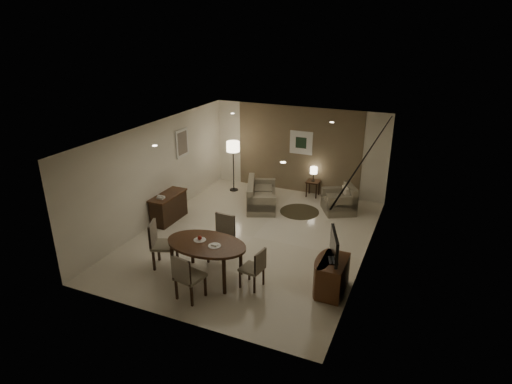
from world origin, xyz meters
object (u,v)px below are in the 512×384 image
at_px(sofa, 262,194).
at_px(side_table, 313,188).
at_px(armchair, 339,199).
at_px(chair_far, 220,240).
at_px(chair_near, 190,276).
at_px(tv_cabinet, 333,276).
at_px(floor_lamp, 233,166).
at_px(console_desk, 169,208).
at_px(dining_table, 207,260).
at_px(chair_left, 165,245).
at_px(chair_right, 252,268).

xyz_separation_m(sofa, side_table, (1.15, 1.35, -0.13)).
bearing_deg(armchair, sofa, -106.06).
bearing_deg(chair_far, chair_near, -83.07).
distance_m(sofa, armchair, 2.22).
bearing_deg(tv_cabinet, floor_lamp, 135.35).
relative_size(console_desk, chair_far, 1.15).
distance_m(chair_far, floor_lamp, 4.35).
relative_size(tv_cabinet, armchair, 1.03).
xyz_separation_m(console_desk, dining_table, (2.34, -2.04, 0.03)).
xyz_separation_m(tv_cabinet, dining_table, (-2.55, -0.54, 0.06)).
height_order(dining_table, chair_far, chair_far).
height_order(chair_near, armchair, chair_near).
bearing_deg(dining_table, floor_lamp, 109.83).
bearing_deg(armchair, console_desk, -88.99).
bearing_deg(chair_left, tv_cabinet, -103.28).
height_order(console_desk, dining_table, dining_table).
relative_size(chair_far, armchair, 1.20).
distance_m(dining_table, chair_right, 1.00).
xyz_separation_m(dining_table, floor_lamp, (-1.71, 4.75, 0.40)).
bearing_deg(chair_near, side_table, -85.84).
distance_m(tv_cabinet, chair_near, 2.81).
bearing_deg(sofa, tv_cabinet, -160.50).
relative_size(chair_near, chair_right, 1.14).
xyz_separation_m(chair_near, chair_left, (-1.14, 0.80, 0.03)).
xyz_separation_m(dining_table, armchair, (1.76, 4.43, -0.02)).
distance_m(chair_near, armchair, 5.47).
bearing_deg(dining_table, side_table, 81.88).
distance_m(console_desk, tv_cabinet, 5.11).
relative_size(tv_cabinet, sofa, 0.56).
bearing_deg(chair_near, chair_right, -127.98).
bearing_deg(side_table, sofa, -130.51).
bearing_deg(side_table, chair_near, -96.53).
distance_m(tv_cabinet, side_table, 5.07).
height_order(chair_near, chair_right, chair_near).
xyz_separation_m(tv_cabinet, sofa, (-2.95, 3.39, 0.03)).
bearing_deg(chair_right, tv_cabinet, 115.67).
height_order(tv_cabinet, dining_table, dining_table).
distance_m(console_desk, chair_near, 3.69).
distance_m(tv_cabinet, floor_lamp, 6.01).
bearing_deg(chair_near, dining_table, -74.68).
bearing_deg(chair_right, chair_far, -113.49).
distance_m(dining_table, chair_near, 0.77).
distance_m(chair_far, chair_left, 1.22).
xyz_separation_m(chair_right, side_table, (-0.24, 5.21, -0.19)).
bearing_deg(chair_right, console_desk, -111.99).
bearing_deg(floor_lamp, chair_left, -82.34).
xyz_separation_m(sofa, floor_lamp, (-1.31, 0.82, 0.43)).
height_order(console_desk, side_table, console_desk).
xyz_separation_m(side_table, floor_lamp, (-2.47, -0.53, 0.56)).
distance_m(console_desk, side_table, 4.48).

